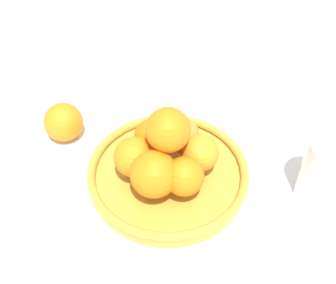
% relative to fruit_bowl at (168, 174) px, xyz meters
% --- Properties ---
extents(ground_plane, '(4.00, 4.00, 0.00)m').
position_rel_fruit_bowl_xyz_m(ground_plane, '(0.00, 0.00, -0.02)').
color(ground_plane, white).
extents(fruit_bowl, '(0.28, 0.28, 0.04)m').
position_rel_fruit_bowl_xyz_m(fruit_bowl, '(0.00, 0.00, 0.00)').
color(fruit_bowl, gold).
rests_on(fruit_bowl, ground_plane).
extents(orange_pile, '(0.17, 0.16, 0.13)m').
position_rel_fruit_bowl_xyz_m(orange_pile, '(-0.01, 0.00, 0.06)').
color(orange_pile, orange).
rests_on(orange_pile, fruit_bowl).
extents(stray_orange, '(0.07, 0.07, 0.07)m').
position_rel_fruit_bowl_xyz_m(stray_orange, '(-0.04, 0.22, 0.02)').
color(stray_orange, orange).
rests_on(stray_orange, ground_plane).
extents(drinking_glass, '(0.08, 0.08, 0.13)m').
position_rel_fruit_bowl_xyz_m(drinking_glass, '(0.14, -0.22, 0.05)').
color(drinking_glass, white).
rests_on(drinking_glass, ground_plane).
extents(napkin_folded, '(0.15, 0.15, 0.01)m').
position_rel_fruit_bowl_xyz_m(napkin_folded, '(0.12, 0.26, -0.01)').
color(napkin_folded, white).
rests_on(napkin_folded, ground_plane).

